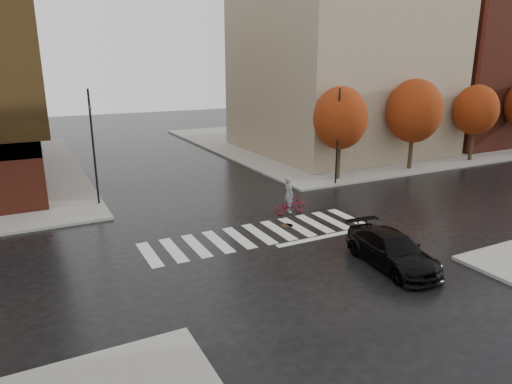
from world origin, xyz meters
TOP-DOWN VIEW (x-y plane):
  - ground at (0.00, 0.00)m, footprint 120.00×120.00m
  - sidewalk_ne at (21.00, 21.00)m, footprint 30.00×30.00m
  - crosswalk at (0.00, 0.50)m, footprint 12.00×3.00m
  - building_ne_tan at (17.00, 17.00)m, footprint 16.00×16.00m
  - building_ne_brick at (33.00, 16.00)m, footprint 14.00×14.00m
  - tree_ne_a at (10.00, 7.40)m, footprint 3.80×3.80m
  - tree_ne_b at (17.00, 7.40)m, footprint 4.20×4.20m
  - tree_ne_c at (24.00, 7.40)m, footprint 3.60×3.60m
  - sedan at (3.22, -5.26)m, footprint 2.44×5.03m
  - cyclist at (2.97, 2.50)m, footprint 1.89×0.74m
  - traffic_light_nw at (-6.30, 9.00)m, footprint 0.21×0.19m
  - traffic_light_ne at (9.00, 6.30)m, footprint 0.17×0.19m
  - fire_hydrant at (-9.40, 10.00)m, footprint 0.24×0.24m
  - manhole at (1.86, 0.90)m, footprint 0.74×0.74m

SIDE VIEW (x-z plane):
  - ground at x=0.00m, z-range 0.00..0.00m
  - crosswalk at x=0.00m, z-range 0.00..0.01m
  - manhole at x=1.86m, z-range 0.00..0.01m
  - sidewalk_ne at x=21.00m, z-range 0.00..0.15m
  - fire_hydrant at x=-9.40m, z-range 0.18..0.86m
  - sedan at x=3.22m, z-range 0.00..1.41m
  - cyclist at x=2.97m, z-range -0.34..1.80m
  - traffic_light_ne at x=9.00m, z-range 0.52..6.96m
  - traffic_light_nw at x=-6.30m, z-range 0.55..7.21m
  - tree_ne_c at x=24.00m, z-range 1.22..7.53m
  - tree_ne_a at x=10.00m, z-range 1.20..7.71m
  - tree_ne_b at x=17.00m, z-range 1.17..8.07m
  - building_ne_brick at x=33.00m, z-range 0.15..14.15m
  - building_ne_tan at x=17.00m, z-range 0.15..18.15m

